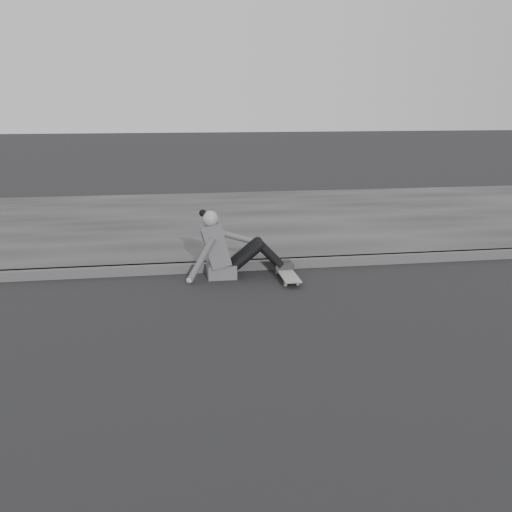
% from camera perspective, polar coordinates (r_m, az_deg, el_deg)
% --- Properties ---
extents(ground, '(80.00, 80.00, 0.00)m').
position_cam_1_polar(ground, '(5.26, 4.80, -9.11)').
color(ground, black).
rests_on(ground, ground).
extents(curb, '(24.00, 0.16, 0.12)m').
position_cam_1_polar(curb, '(7.62, 0.17, -0.86)').
color(curb, '#444444').
rests_on(curb, ground).
extents(sidewalk, '(24.00, 6.00, 0.12)m').
position_cam_1_polar(sidewalk, '(10.53, -2.50, 3.59)').
color(sidewalk, '#333333').
rests_on(sidewalk, ground).
extents(skateboard, '(0.20, 0.78, 0.09)m').
position_cam_1_polar(skateboard, '(7.16, 3.12, -1.82)').
color(skateboard, '#A2A29D').
rests_on(skateboard, ground).
extents(seated_woman, '(1.38, 0.46, 0.88)m').
position_cam_1_polar(seated_woman, '(7.21, -2.98, 0.67)').
color(seated_woman, '#505052').
rests_on(seated_woman, ground).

